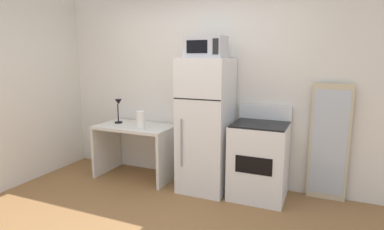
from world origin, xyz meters
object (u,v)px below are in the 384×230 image
(microwave, at_px, (206,47))
(refrigerator, at_px, (206,125))
(desk, at_px, (136,141))
(desk_lamp, at_px, (118,107))
(oven_range, at_px, (259,160))
(leaning_mirror, at_px, (329,143))
(paper_towel_roll, at_px, (141,120))

(microwave, bearing_deg, refrigerator, 90.32)
(desk, xyz_separation_m, refrigerator, (1.06, 0.00, 0.32))
(refrigerator, bearing_deg, microwave, -89.68)
(desk_lamp, height_order, microwave, microwave)
(oven_range, distance_m, leaning_mirror, 0.84)
(refrigerator, bearing_deg, leaning_mirror, 10.77)
(paper_towel_roll, relative_size, microwave, 0.52)
(desk_lamp, relative_size, oven_range, 0.32)
(microwave, bearing_deg, oven_range, 3.46)
(desk, xyz_separation_m, microwave, (1.06, -0.02, 1.30))
(oven_range, bearing_deg, refrigerator, -178.31)
(microwave, distance_m, oven_range, 1.51)
(desk_lamp, distance_m, refrigerator, 1.36)
(desk, xyz_separation_m, oven_range, (1.74, 0.02, -0.05))
(refrigerator, bearing_deg, desk, -179.93)
(desk, distance_m, refrigerator, 1.11)
(refrigerator, height_order, microwave, microwave)
(oven_range, bearing_deg, desk_lamp, 179.89)
(desk, distance_m, oven_range, 1.74)
(paper_towel_roll, bearing_deg, leaning_mirror, 10.63)
(desk, distance_m, desk_lamp, 0.56)
(desk, height_order, microwave, microwave)
(refrigerator, relative_size, oven_range, 1.53)
(leaning_mirror, bearing_deg, microwave, -168.42)
(paper_towel_roll, distance_m, microwave, 1.29)
(paper_towel_roll, relative_size, oven_range, 0.22)
(microwave, bearing_deg, desk_lamp, 178.10)
(desk, height_order, refrigerator, refrigerator)
(microwave, distance_m, leaning_mirror, 1.85)
(desk, xyz_separation_m, paper_towel_roll, (0.19, -0.16, 0.35))
(desk_lamp, distance_m, paper_towel_roll, 0.53)
(oven_range, bearing_deg, leaning_mirror, 18.43)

